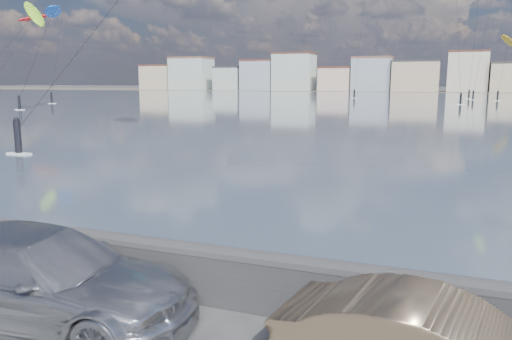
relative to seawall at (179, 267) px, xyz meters
The scene contains 9 objects.
bay_water 88.80m from the seawall, 90.00° to the left, with size 500.00×177.00×0.00m, color #475368.
far_shore_strip 197.30m from the seawall, 90.00° to the left, with size 500.00×60.00×0.00m, color #4C473D.
seawall is the anchor object (origin of this frame).
far_buildings 183.39m from the seawall, 89.59° to the left, with size 240.79×13.26×14.60m.
car_silver 2.30m from the seawall, 135.71° to the right, with size 2.13×5.25×1.52m, color #B7B8BE.
kitesurfer_1 71.98m from the seawall, 133.54° to the left, with size 7.24×11.25×14.45m.
kitesurfer_8 65.09m from the seawall, 135.85° to the left, with size 7.72×11.98×14.82m.
kitesurfer_11 128.87m from the seawall, 134.83° to the left, with size 6.29×17.70×20.41m.
kitesurfer_12 155.82m from the seawall, 82.46° to the left, with size 6.81×15.27×16.93m.
Camera 1 is at (4.30, -4.78, 3.88)m, focal length 35.00 mm.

